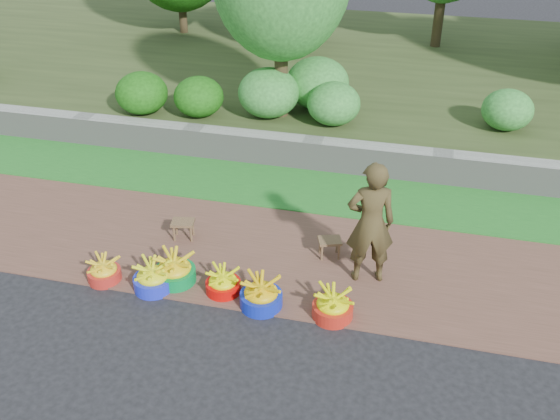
% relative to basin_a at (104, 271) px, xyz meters
% --- Properties ---
extents(ground_plane, '(120.00, 120.00, 0.00)m').
position_rel_basin_a_xyz_m(ground_plane, '(2.03, -0.18, -0.15)').
color(ground_plane, black).
rests_on(ground_plane, ground).
extents(dirt_shoulder, '(80.00, 2.50, 0.02)m').
position_rel_basin_a_xyz_m(dirt_shoulder, '(2.03, 1.07, -0.14)').
color(dirt_shoulder, brown).
rests_on(dirt_shoulder, ground).
extents(grass_verge, '(80.00, 1.50, 0.04)m').
position_rel_basin_a_xyz_m(grass_verge, '(2.03, 3.07, -0.13)').
color(grass_verge, '#237324').
rests_on(grass_verge, ground).
extents(retaining_wall, '(80.00, 0.35, 0.55)m').
position_rel_basin_a_xyz_m(retaining_wall, '(2.03, 3.92, 0.13)').
color(retaining_wall, gray).
rests_on(retaining_wall, ground).
extents(earth_bank, '(80.00, 10.00, 0.50)m').
position_rel_basin_a_xyz_m(earth_bank, '(2.03, 8.82, 0.10)').
color(earth_bank, '#384620').
rests_on(earth_bank, ground).
extents(basin_a, '(0.44, 0.44, 0.33)m').
position_rel_basin_a_xyz_m(basin_a, '(0.00, 0.00, 0.00)').
color(basin_a, '#B4241D').
rests_on(basin_a, ground).
extents(basin_b, '(0.52, 0.52, 0.39)m').
position_rel_basin_a_xyz_m(basin_b, '(0.71, -0.01, 0.02)').
color(basin_b, '#1C29D7').
rests_on(basin_b, ground).
extents(basin_c, '(0.56, 0.56, 0.41)m').
position_rel_basin_a_xyz_m(basin_c, '(0.93, 0.20, 0.04)').
color(basin_c, '#037932').
rests_on(basin_c, ground).
extents(basin_d, '(0.46, 0.46, 0.34)m').
position_rel_basin_a_xyz_m(basin_d, '(1.62, 0.14, 0.00)').
color(basin_d, red).
rests_on(basin_d, ground).
extents(basin_e, '(0.54, 0.54, 0.40)m').
position_rel_basin_a_xyz_m(basin_e, '(2.17, -0.01, 0.03)').
color(basin_e, '#1023B1').
rests_on(basin_e, ground).
extents(basin_f, '(0.51, 0.51, 0.38)m').
position_rel_basin_a_xyz_m(basin_f, '(3.08, 0.00, 0.02)').
color(basin_f, red).
rests_on(basin_f, ground).
extents(stool_left, '(0.37, 0.31, 0.29)m').
position_rel_basin_a_xyz_m(stool_left, '(0.66, 1.19, 0.10)').
color(stool_left, brown).
rests_on(stool_left, dirt_shoulder).
extents(stool_right, '(0.38, 0.33, 0.28)m').
position_rel_basin_a_xyz_m(stool_right, '(2.81, 1.25, 0.09)').
color(stool_right, brown).
rests_on(stool_right, dirt_shoulder).
extents(vendor_woman, '(0.71, 0.56, 1.71)m').
position_rel_basin_a_xyz_m(vendor_woman, '(3.38, 0.88, 0.73)').
color(vendor_woman, black).
rests_on(vendor_woman, dirt_shoulder).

